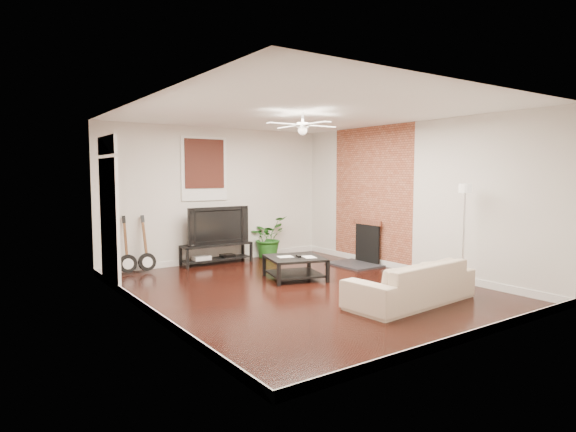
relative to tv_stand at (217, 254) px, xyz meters
name	(u,v)px	position (x,y,z in m)	size (l,w,h in m)	color
room	(302,202)	(0.14, -2.78, 1.19)	(5.01, 6.01, 2.81)	black
brick_accent	(371,196)	(2.63, -1.78, 1.19)	(0.02, 2.20, 2.80)	brown
fireplace	(360,242)	(2.34, -1.78, 0.25)	(0.80, 1.10, 0.92)	black
window_back	(204,169)	(-0.16, 0.19, 1.74)	(1.00, 0.06, 1.30)	#37110F
door_left	(110,211)	(-2.32, -0.88, 1.04)	(0.08, 1.00, 2.50)	white
tv_stand	(217,254)	(0.00, 0.00, 0.00)	(1.48, 0.40, 0.41)	black
tv	(216,225)	(0.00, 0.02, 0.59)	(1.33, 0.17, 0.76)	black
coffee_table	(295,268)	(0.48, -2.09, -0.01)	(0.93, 0.93, 0.39)	black
sofa	(411,282)	(0.92, -4.33, 0.10)	(2.08, 0.81, 0.61)	tan
floor_lamp	(464,237)	(2.27, -4.23, 0.64)	(0.28, 0.28, 1.70)	silver
potted_plant	(268,237)	(1.27, 0.04, 0.25)	(0.81, 0.71, 0.91)	#20601B
guitar_left	(127,245)	(-1.82, -0.03, 0.34)	(0.34, 0.24, 1.09)	black
guitar_right	(147,244)	(-1.47, -0.06, 0.34)	(0.34, 0.24, 1.09)	black
ceiling_fan	(303,125)	(0.14, -2.78, 2.39)	(1.24, 1.24, 0.32)	white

